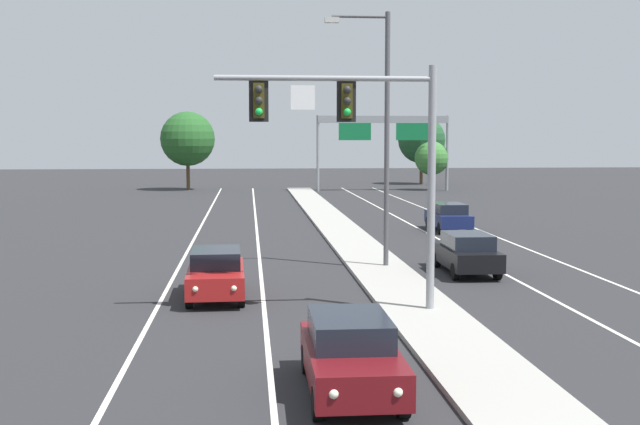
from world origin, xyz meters
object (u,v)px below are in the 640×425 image
highway_sign_gantry (383,129)px  tree_far_left_c (188,139)px  car_oncoming_darkred (350,354)px  car_oncoming_red (216,273)px  car_receding_navy (448,216)px  street_lamp_median (381,124)px  tree_far_right_c (432,158)px  overhead_signal_mast (364,136)px  tree_far_right_a (422,140)px  car_receding_black (466,252)px

highway_sign_gantry → tree_far_left_c: size_ratio=1.67×
tree_far_left_c → car_oncoming_darkred: bearing=-82.9°
car_oncoming_red → car_receding_navy: (12.36, 17.87, 0.00)m
street_lamp_median → car_oncoming_red: 9.59m
street_lamp_median → highway_sign_gantry: 47.52m
tree_far_left_c → car_oncoming_red: bearing=-84.8°
car_receding_navy → tree_far_right_c: bearing=78.4°
car_receding_navy → tree_far_right_c: tree_far_right_c is taller
car_receding_navy → tree_far_right_c: size_ratio=0.90×
tree_far_right_c → highway_sign_gantry: bearing=-171.5°
highway_sign_gantry → overhead_signal_mast: bearing=-100.3°
street_lamp_median → tree_far_left_c: size_ratio=1.26×
car_oncoming_red → car_receding_navy: 21.72m
car_receding_navy → tree_far_right_a: tree_far_right_a is taller
street_lamp_median → car_receding_navy: size_ratio=2.23×
overhead_signal_mast → tree_far_right_c: 57.77m
street_lamp_median → tree_far_left_c: street_lamp_median is taller
street_lamp_median → tree_far_right_c: 49.44m
street_lamp_median → tree_far_right_c: size_ratio=2.02×
car_receding_navy → tree_far_left_c: (-17.35, 37.25, 4.36)m
street_lamp_median → car_receding_black: street_lamp_median is taller
car_receding_black → tree_far_right_a: (11.29, 59.34, 4.24)m
tree_far_left_c → street_lamp_median: bearing=-77.2°
car_receding_black → tree_far_left_c: tree_far_left_c is taller
car_receding_navy → tree_far_right_a: (8.41, 45.34, 4.24)m
car_receding_black → tree_far_right_a: size_ratio=0.58×
car_oncoming_red → car_receding_navy: bearing=55.3°
car_oncoming_darkred → car_receding_black: (6.34, 13.99, 0.00)m
street_lamp_median → tree_far_left_c: bearing=102.8°
street_lamp_median → highway_sign_gantry: bearing=80.2°
street_lamp_median → tree_far_left_c: (-11.34, 49.91, -0.61)m
tree_far_left_c → tree_far_right_c: 24.71m
highway_sign_gantry → tree_far_right_c: 5.92m
overhead_signal_mast → car_receding_black: overhead_signal_mast is taller
overhead_signal_mast → tree_far_left_c: 58.82m
car_oncoming_darkred → tree_far_right_c: size_ratio=0.90×
car_receding_black → highway_sign_gantry: (4.95, 48.16, 5.34)m
street_lamp_median → highway_sign_gantry: size_ratio=0.75×
car_oncoming_darkred → highway_sign_gantry: 63.39m
car_receding_navy → tree_far_left_c: bearing=115.0°
car_oncoming_darkred → tree_far_right_a: size_ratio=0.58×
car_receding_black → tree_far_right_c: tree_far_right_c is taller
highway_sign_gantry → tree_far_right_c: bearing=8.5°
car_receding_black → tree_far_right_c: 49.99m
street_lamp_median → highway_sign_gantry: (8.10, 46.82, 0.37)m
car_oncoming_red → overhead_signal_mast: bearing=-33.5°
car_oncoming_red → highway_sign_gantry: 54.26m
car_receding_black → highway_sign_gantry: size_ratio=0.34×
street_lamp_median → car_oncoming_darkred: bearing=-101.8°
tree_far_left_c → tree_far_right_a: size_ratio=1.02×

